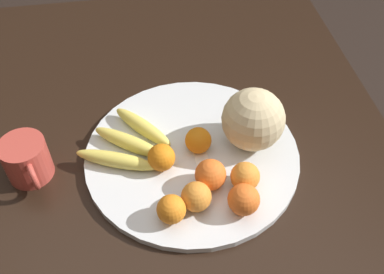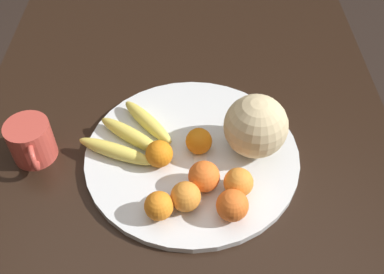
% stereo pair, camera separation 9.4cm
% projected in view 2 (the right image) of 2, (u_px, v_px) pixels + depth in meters
% --- Properties ---
extents(kitchen_table, '(1.42, 0.99, 0.77)m').
position_uv_depth(kitchen_table, '(183.00, 190.00, 1.05)').
color(kitchen_table, black).
rests_on(kitchen_table, ground_plane).
extents(fruit_bowl, '(0.47, 0.47, 0.02)m').
position_uv_depth(fruit_bowl, '(192.00, 154.00, 0.99)').
color(fruit_bowl, silver).
rests_on(fruit_bowl, kitchen_table).
extents(melon, '(0.14, 0.14, 0.14)m').
position_uv_depth(melon, '(256.00, 126.00, 0.94)').
color(melon, beige).
rests_on(melon, fruit_bowl).
extents(banana_bunch, '(0.21, 0.22, 0.03)m').
position_uv_depth(banana_bunch, '(132.00, 136.00, 0.99)').
color(banana_bunch, '#473819').
rests_on(banana_bunch, fruit_bowl).
extents(orange_front_left, '(0.06, 0.06, 0.06)m').
position_uv_depth(orange_front_left, '(204.00, 176.00, 0.90)').
color(orange_front_left, orange).
rests_on(orange_front_left, fruit_bowl).
extents(orange_front_right, '(0.06, 0.06, 0.06)m').
position_uv_depth(orange_front_right, '(159.00, 206.00, 0.85)').
color(orange_front_right, orange).
rests_on(orange_front_right, fruit_bowl).
extents(orange_mid_center, '(0.06, 0.06, 0.06)m').
position_uv_depth(orange_mid_center, '(186.00, 197.00, 0.87)').
color(orange_mid_center, orange).
rests_on(orange_mid_center, fruit_bowl).
extents(orange_back_left, '(0.06, 0.06, 0.06)m').
position_uv_depth(orange_back_left, '(232.00, 205.00, 0.85)').
color(orange_back_left, orange).
rests_on(orange_back_left, fruit_bowl).
extents(orange_back_right, '(0.06, 0.06, 0.06)m').
position_uv_depth(orange_back_right, '(159.00, 154.00, 0.94)').
color(orange_back_right, orange).
rests_on(orange_back_right, fruit_bowl).
extents(orange_top_small, '(0.06, 0.06, 0.06)m').
position_uv_depth(orange_top_small, '(199.00, 141.00, 0.97)').
color(orange_top_small, orange).
rests_on(orange_top_small, fruit_bowl).
extents(orange_side_extra, '(0.06, 0.06, 0.06)m').
position_uv_depth(orange_side_extra, '(238.00, 182.00, 0.89)').
color(orange_side_extra, orange).
rests_on(orange_side_extra, fruit_bowl).
extents(produce_tag, '(0.10, 0.03, 0.00)m').
position_uv_depth(produce_tag, '(201.00, 166.00, 0.95)').
color(produce_tag, white).
rests_on(produce_tag, fruit_bowl).
extents(ceramic_mug, '(0.13, 0.10, 0.09)m').
position_uv_depth(ceramic_mug, '(31.00, 142.00, 0.96)').
color(ceramic_mug, '#B74238').
rests_on(ceramic_mug, kitchen_table).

